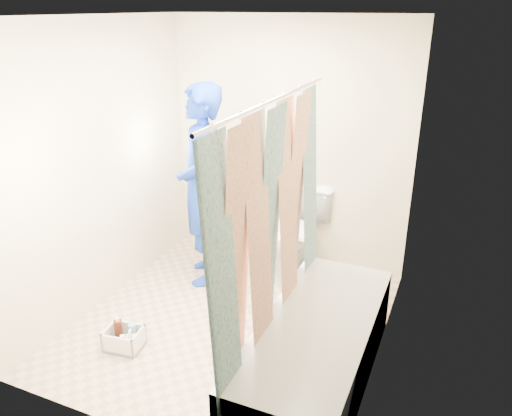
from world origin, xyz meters
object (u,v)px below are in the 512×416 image
at_px(cleaning_caddy, 125,339).
at_px(plumber, 202,187).
at_px(bathtub, 316,350).
at_px(toilet, 295,231).

bearing_deg(cleaning_caddy, plumber, 80.67).
bearing_deg(bathtub, plumber, 144.77).
distance_m(toilet, plumber, 1.02).
distance_m(bathtub, cleaning_caddy, 1.48).
bearing_deg(bathtub, cleaning_caddy, -171.37).
bearing_deg(toilet, plumber, -133.17).
relative_size(bathtub, toilet, 2.10).
height_order(plumber, cleaning_caddy, plumber).
height_order(bathtub, cleaning_caddy, bathtub).
bearing_deg(toilet, bathtub, -51.26).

